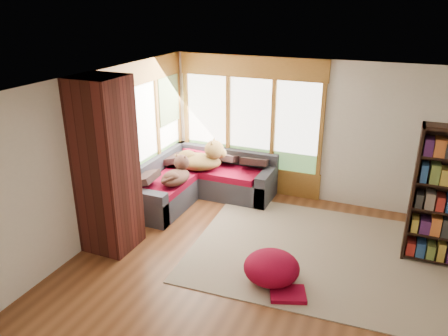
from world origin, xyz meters
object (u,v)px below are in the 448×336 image
Objects in this scene: sectional_sofa at (198,182)px; bookshelf at (445,198)px; dog_tan at (201,157)px; brick_chimney at (106,166)px; dog_brindle at (177,172)px; area_rug at (321,253)px; pouf at (272,267)px.

bookshelf reaches higher than sectional_sofa.
brick_chimney is at bearing -114.83° from dog_tan.
brick_chimney is 3.63× the size of dog_brindle.
dog_brindle is (-2.65, 0.45, 0.72)m from area_rug.
dog_tan is 0.74m from dog_brindle.
brick_chimney is at bearing -178.80° from pouf.
brick_chimney is 1.58m from dog_brindle.
sectional_sofa is (0.45, 2.05, -1.00)m from brick_chimney.
area_rug is at bearing -164.49° from bookshelf.
bookshelf is 2.82× the size of dog_brindle.
dog_brindle reaches higher than area_rug.
bookshelf is 4.13m from dog_tan.
brick_chimney is at bearing -161.94° from area_rug.
brick_chimney is 4.76m from bookshelf.
dog_tan is (-4.05, 0.75, -0.22)m from bookshelf.
bookshelf is at bearing 33.73° from pouf.
area_rug is 2.79m from dog_brindle.
area_rug is 2.89m from dog_tan.
dog_brindle is (-0.13, -0.72, -0.07)m from dog_tan.
dog_brindle is at bearing 76.00° from brick_chimney.
area_rug is 5.02× the size of pouf.
pouf is (2.07, -1.99, -0.09)m from sectional_sofa.
brick_chimney is at bearing -106.91° from sectional_sofa.
bookshelf is (1.53, 0.42, 1.00)m from area_rug.
area_rug is at bearing 61.89° from pouf.
sectional_sofa is at bearing -123.77° from dog_tan.
pouf is (-2.03, -1.35, -0.79)m from bookshelf.
dog_tan is at bearing 63.67° from sectional_sofa.
dog_tan reaches higher than dog_brindle.
bookshelf is at bearing -90.78° from dog_brindle.
area_rug is 1.87× the size of bookshelf.
dog_brindle reaches higher than sectional_sofa.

